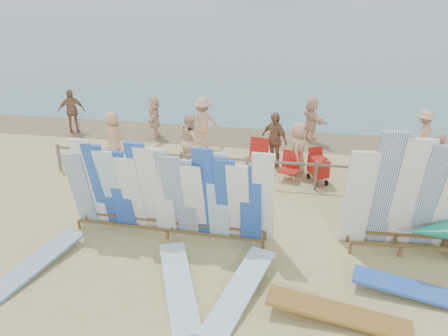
% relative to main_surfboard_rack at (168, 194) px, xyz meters
% --- Properties ---
extents(ground, '(160.00, 160.00, 0.00)m').
position_rel_main_surfboard_rack_xyz_m(ground, '(1.51, 0.08, -1.12)').
color(ground, tan).
rests_on(ground, ground).
extents(wet_sand_strip, '(40.00, 2.60, 0.01)m').
position_rel_main_surfboard_rack_xyz_m(wet_sand_strip, '(1.51, 7.28, -1.12)').
color(wet_sand_strip, brown).
rests_on(wet_sand_strip, ground).
extents(fence, '(12.08, 0.08, 0.90)m').
position_rel_main_surfboard_rack_xyz_m(fence, '(1.51, 3.08, -0.49)').
color(fence, '#726556').
rests_on(fence, ground).
extents(main_surfboard_rack, '(5.05, 0.89, 2.49)m').
position_rel_main_surfboard_rack_xyz_m(main_surfboard_rack, '(0.00, 0.00, 0.00)').
color(main_surfboard_rack, brown).
rests_on(main_surfboard_rack, ground).
extents(side_surfboard_rack, '(2.67, 0.96, 3.06)m').
position_rel_main_surfboard_rack_xyz_m(side_surfboard_rack, '(5.41, 0.22, 0.26)').
color(side_surfboard_rack, brown).
rests_on(side_surfboard_rack, ground).
extents(vendor_table, '(0.80, 0.57, 1.05)m').
position_rel_main_surfboard_rack_xyz_m(vendor_table, '(4.98, 0.78, -0.77)').
color(vendor_table, brown).
rests_on(vendor_table, ground).
extents(flat_board_a, '(1.52, 2.71, 0.29)m').
position_rel_main_surfboard_rack_xyz_m(flat_board_a, '(0.76, -2.07, -1.12)').
color(flat_board_a, '#8AC9DD').
rests_on(flat_board_a, ground).
extents(flat_board_b, '(1.24, 2.75, 0.33)m').
position_rel_main_surfboard_rack_xyz_m(flat_board_b, '(2.02, -2.04, -1.12)').
color(flat_board_b, '#8AC9DD').
rests_on(flat_board_b, ground).
extents(flat_board_e, '(1.27, 2.75, 0.25)m').
position_rel_main_surfboard_rack_xyz_m(flat_board_e, '(-2.54, -1.92, -1.12)').
color(flat_board_e, silver).
rests_on(flat_board_e, ground).
extents(flat_board_d, '(2.75, 1.02, 0.30)m').
position_rel_main_surfboard_rack_xyz_m(flat_board_d, '(5.60, -1.44, -1.12)').
color(flat_board_d, blue).
rests_on(flat_board_d, ground).
extents(flat_board_c, '(2.74, 0.84, 0.35)m').
position_rel_main_surfboard_rack_xyz_m(flat_board_c, '(3.92, -2.39, -1.12)').
color(flat_board_c, olive).
rests_on(flat_board_c, ground).
extents(beach_chair_left, '(0.66, 0.67, 0.87)m').
position_rel_main_surfboard_rack_xyz_m(beach_chair_left, '(2.72, 3.67, -0.87)').
color(beach_chair_left, '#AF1B12').
rests_on(beach_chair_left, ground).
extents(beach_chair_right, '(0.70, 0.72, 0.97)m').
position_rel_main_surfboard_rack_xyz_m(beach_chair_right, '(1.68, 4.33, -0.84)').
color(beach_chair_right, '#AF1B12').
rests_on(beach_chair_right, ground).
extents(stroller, '(0.76, 0.89, 1.03)m').
position_rel_main_surfboard_rack_xyz_m(stroller, '(3.58, 3.63, -0.71)').
color(stroller, '#AF1B12').
rests_on(stroller, ground).
extents(beachgoer_extra_1, '(1.06, 0.87, 1.68)m').
position_rel_main_surfboard_rack_xyz_m(beachgoer_extra_1, '(-5.76, 6.62, -0.28)').
color(beachgoer_extra_1, '#8C6042').
rests_on(beachgoer_extra_1, ground).
extents(beachgoer_3, '(1.26, 0.95, 1.81)m').
position_rel_main_surfboard_rack_xyz_m(beachgoer_3, '(-0.45, 5.90, -0.22)').
color(beachgoer_3, tan).
rests_on(beachgoer_3, ground).
extents(beachgoer_4, '(1.11, 1.03, 1.81)m').
position_rel_main_surfboard_rack_xyz_m(beachgoer_4, '(2.17, 4.68, -0.22)').
color(beachgoer_4, '#8C6042').
rests_on(beachgoer_4, ground).
extents(beachgoer_2, '(0.75, 0.93, 1.74)m').
position_rel_main_surfboard_rack_xyz_m(beachgoer_2, '(-0.48, 4.24, -0.25)').
color(beachgoer_2, beige).
rests_on(beachgoer_2, ground).
extents(beachgoer_6, '(0.50, 0.87, 1.68)m').
position_rel_main_surfboard_rack_xyz_m(beachgoer_6, '(2.94, 4.17, -0.28)').
color(beachgoer_6, tan).
rests_on(beachgoer_6, ground).
extents(beachgoer_9, '(1.01, 1.12, 1.66)m').
position_rel_main_surfboard_rack_xyz_m(beachgoer_9, '(7.01, 6.21, -0.29)').
color(beachgoer_9, tan).
rests_on(beachgoer_9, ground).
extents(beachgoer_0, '(0.78, 0.87, 1.64)m').
position_rel_main_surfboard_rack_xyz_m(beachgoer_0, '(-3.15, 4.33, -0.30)').
color(beachgoer_0, tan).
rests_on(beachgoer_0, ground).
extents(beachgoer_8, '(0.58, 0.89, 1.68)m').
position_rel_main_surfboard_rack_xyz_m(beachgoer_8, '(6.91, 3.87, -0.28)').
color(beachgoer_8, beige).
rests_on(beachgoer_8, ground).
extents(beachgoer_11, '(0.86, 1.51, 1.55)m').
position_rel_main_surfboard_rack_xyz_m(beachgoer_11, '(-2.44, 6.57, -0.35)').
color(beachgoer_11, beige).
rests_on(beachgoer_11, ground).
extents(beachgoer_5, '(1.17, 1.61, 1.68)m').
position_rel_main_surfboard_rack_xyz_m(beachgoer_5, '(3.34, 7.11, -0.28)').
color(beachgoer_5, beige).
rests_on(beachgoer_5, ground).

